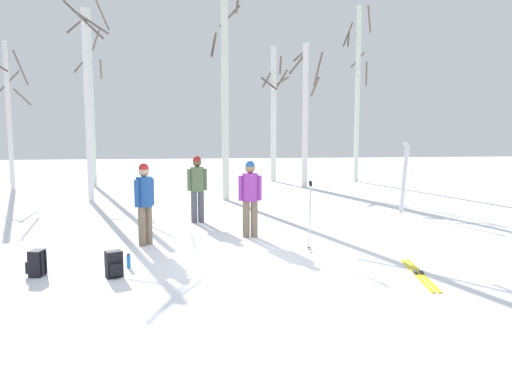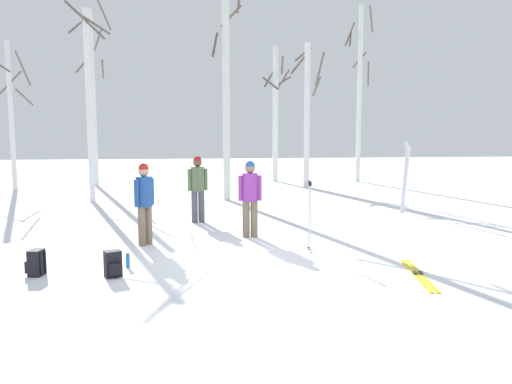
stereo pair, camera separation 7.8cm
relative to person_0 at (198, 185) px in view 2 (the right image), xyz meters
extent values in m
plane|color=white|center=(0.81, -4.09, -0.98)|extent=(60.00, 60.00, 0.00)
cylinder|color=#4C4C56|center=(-0.09, -0.02, -0.57)|extent=(0.16, 0.16, 0.82)
cylinder|color=#4C4C56|center=(0.09, 0.02, -0.57)|extent=(0.16, 0.16, 0.82)
cylinder|color=#566B47|center=(0.00, 0.00, 0.15)|extent=(0.34, 0.34, 0.62)
sphere|color=brown|center=(0.00, 0.00, 0.57)|extent=(0.22, 0.22, 0.22)
sphere|color=#B22626|center=(0.00, 0.00, 0.63)|extent=(0.21, 0.21, 0.21)
cylinder|color=#566B47|center=(-0.20, -0.05, 0.13)|extent=(0.10, 0.10, 0.56)
cylinder|color=#566B47|center=(0.20, 0.05, 0.13)|extent=(0.10, 0.10, 0.56)
cylinder|color=#72604C|center=(1.08, -1.93, -0.57)|extent=(0.16, 0.16, 0.82)
cylinder|color=#72604C|center=(1.26, -1.93, -0.57)|extent=(0.16, 0.16, 0.82)
cylinder|color=purple|center=(1.17, -1.93, 0.15)|extent=(0.34, 0.34, 0.62)
sphere|color=#997051|center=(1.17, -1.93, 0.57)|extent=(0.22, 0.22, 0.22)
sphere|color=#265999|center=(1.17, -1.93, 0.63)|extent=(0.21, 0.21, 0.21)
cylinder|color=purple|center=(0.96, -1.93, 0.13)|extent=(0.10, 0.10, 0.56)
cylinder|color=purple|center=(1.38, -1.93, 0.13)|extent=(0.10, 0.10, 0.56)
cylinder|color=#72604C|center=(-1.14, -2.52, -0.57)|extent=(0.16, 0.16, 0.82)
cylinder|color=#72604C|center=(-1.03, -2.38, -0.57)|extent=(0.16, 0.16, 0.82)
cylinder|color=#1E478C|center=(-1.09, -2.45, 0.15)|extent=(0.34, 0.34, 0.62)
sphere|color=tan|center=(-1.09, -2.45, 0.57)|extent=(0.22, 0.22, 0.22)
sphere|color=#B22626|center=(-1.09, -2.45, 0.63)|extent=(0.21, 0.21, 0.21)
cylinder|color=#1E478C|center=(-1.22, -2.61, 0.13)|extent=(0.10, 0.10, 0.56)
cylinder|color=#1E478C|center=(-0.95, -2.29, 0.13)|extent=(0.10, 0.10, 0.56)
cube|color=white|center=(5.83, 0.87, -0.01)|extent=(0.14, 0.15, 1.93)
cube|color=white|center=(5.83, 0.87, 0.99)|extent=(0.05, 0.06, 0.10)
cube|color=white|center=(5.87, 0.82, -0.01)|extent=(0.14, 0.15, 1.93)
cube|color=white|center=(5.87, 0.82, 0.99)|extent=(0.05, 0.06, 0.10)
cube|color=yellow|center=(3.74, -5.22, -0.97)|extent=(0.35, 1.92, 0.02)
cube|color=#333338|center=(3.75, -5.17, -0.95)|extent=(0.08, 0.13, 0.03)
cube|color=yellow|center=(3.65, -5.20, -0.97)|extent=(0.35, 1.92, 0.02)
cube|color=#333338|center=(3.65, -5.15, -0.95)|extent=(0.08, 0.13, 0.03)
cylinder|color=#B2B2BC|center=(2.21, -3.36, -0.32)|extent=(0.02, 0.10, 1.32)
cylinder|color=black|center=(2.21, -3.36, 0.39)|extent=(0.04, 0.04, 0.10)
cylinder|color=black|center=(2.21, -3.36, -0.91)|extent=(0.07, 0.07, 0.01)
cylinder|color=#B2B2BC|center=(2.21, -3.50, -0.32)|extent=(0.02, 0.10, 1.32)
cylinder|color=black|center=(2.21, -3.50, 0.39)|extent=(0.04, 0.04, 0.10)
cylinder|color=black|center=(2.21, -3.50, -0.91)|extent=(0.07, 0.07, 0.01)
cube|color=black|center=(-2.65, -4.57, -0.76)|extent=(0.25, 0.29, 0.44)
cube|color=black|center=(-2.78, -4.54, -0.83)|extent=(0.10, 0.20, 0.20)
cube|color=black|center=(-2.52, -4.52, -0.76)|extent=(0.03, 0.04, 0.37)
cube|color=black|center=(-2.55, -4.66, -0.76)|extent=(0.03, 0.04, 0.37)
cube|color=black|center=(-1.37, -4.76, -0.76)|extent=(0.32, 0.29, 0.44)
cube|color=black|center=(-1.32, -4.88, -0.83)|extent=(0.20, 0.14, 0.20)
cube|color=black|center=(-1.49, -4.69, -0.76)|extent=(0.04, 0.04, 0.37)
cube|color=black|center=(-1.36, -4.63, -0.76)|extent=(0.04, 0.04, 0.37)
cylinder|color=#1E72BF|center=(-1.21, -4.23, -0.86)|extent=(0.07, 0.07, 0.24)
cylinder|color=black|center=(-1.21, -4.23, -0.73)|extent=(0.05, 0.05, 0.02)
cylinder|color=silver|center=(-7.04, 7.38, 1.82)|extent=(0.18, 0.18, 5.61)
cylinder|color=brown|center=(-7.23, 7.83, 3.04)|extent=(0.96, 0.47, 1.13)
cylinder|color=brown|center=(-6.48, 7.28, 2.55)|extent=(0.28, 1.16, 0.57)
cylinder|color=brown|center=(-6.49, 7.32, 3.61)|extent=(0.19, 1.15, 1.18)
cylinder|color=silver|center=(-4.23, 8.62, 2.55)|extent=(0.19, 0.19, 7.07)
cylinder|color=brown|center=(-4.00, 8.80, 4.90)|extent=(0.45, 0.53, 0.76)
cylinder|color=brown|center=(-3.65, 8.48, 5.84)|extent=(0.35, 1.20, 0.98)
cylinder|color=brown|center=(-3.82, 8.68, 3.75)|extent=(0.20, 0.86, 0.69)
cylinder|color=brown|center=(-4.68, 8.70, 3.85)|extent=(0.24, 0.96, 0.59)
cylinder|color=white|center=(-3.47, 4.06, 2.10)|extent=(0.19, 0.19, 6.15)
cylinder|color=brown|center=(-3.75, 4.30, 4.69)|extent=(0.57, 0.63, 0.66)
cylinder|color=brown|center=(-3.16, 3.61, 4.63)|extent=(0.95, 0.69, 0.60)
cylinder|color=brown|center=(-3.38, 3.50, 4.69)|extent=(1.17, 0.27, 1.13)
cylinder|color=silver|center=(0.93, 3.97, 2.44)|extent=(0.23, 0.23, 6.85)
cylinder|color=brown|center=(1.12, 4.28, 5.05)|extent=(0.71, 0.47, 0.67)
cylinder|color=brown|center=(0.58, 4.06, 4.10)|extent=(0.26, 0.78, 0.89)
cylinder|color=silver|center=(3.37, 9.67, 1.97)|extent=(0.24, 0.24, 5.90)
cylinder|color=brown|center=(3.11, 9.37, 3.30)|extent=(0.69, 0.61, 0.60)
cylinder|color=brown|center=(3.65, 9.65, 4.10)|extent=(0.13, 0.65, 0.73)
cylinder|color=brown|center=(3.16, 9.94, 3.62)|extent=(0.65, 0.52, 0.94)
cylinder|color=brown|center=(3.71, 9.96, 3.42)|extent=(0.68, 0.77, 0.44)
cylinder|color=brown|center=(3.68, 9.94, 3.40)|extent=(0.65, 0.73, 1.04)
cylinder|color=white|center=(4.32, 7.39, 1.87)|extent=(0.23, 0.23, 5.71)
cylinder|color=brown|center=(4.11, 7.80, 4.03)|extent=(0.91, 0.51, 1.02)
cylinder|color=brown|center=(4.70, 7.44, 3.04)|extent=(0.20, 0.84, 0.73)
cylinder|color=brown|center=(4.82, 7.43, 3.71)|extent=(0.16, 1.07, 1.22)
cylinder|color=brown|center=(4.20, 7.73, 4.33)|extent=(0.75, 0.33, 0.62)
cylinder|color=silver|center=(7.01, 9.19, 2.82)|extent=(0.20, 0.20, 7.60)
cylinder|color=brown|center=(7.38, 9.01, 6.01)|extent=(0.46, 0.83, 0.99)
cylinder|color=brown|center=(7.06, 9.46, 4.35)|extent=(0.60, 0.18, 0.69)
cylinder|color=brown|center=(6.58, 9.34, 5.23)|extent=(0.37, 0.91, 0.81)
cylinder|color=brown|center=(6.60, 9.50, 5.45)|extent=(0.71, 0.90, 1.18)
cylinder|color=brown|center=(7.34, 9.09, 3.72)|extent=(0.30, 0.75, 0.97)
camera|label=1|loc=(0.04, -13.36, 1.51)|focal=36.65mm
camera|label=2|loc=(0.12, -13.37, 1.51)|focal=36.65mm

